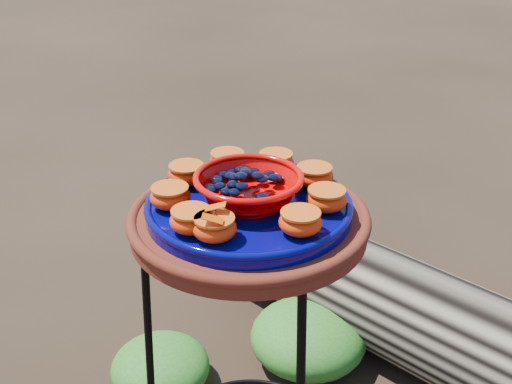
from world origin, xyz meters
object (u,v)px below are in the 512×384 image
Objects in this scene: plant_stand at (250,377)px; terracotta_saucer at (249,222)px; red_bowl at (249,189)px; cobalt_plate at (249,208)px; driftwood_log at (451,333)px.

terracotta_saucer is (0.00, 0.00, 0.37)m from plant_stand.
plant_stand is 0.43m from red_bowl.
driftwood_log is at bearing 68.95° from cobalt_plate.
driftwood_log is (0.24, 0.62, -0.63)m from red_bowl.
terracotta_saucer is 0.27× the size of driftwood_log.
plant_stand is at bearing 0.00° from terracotta_saucer.
driftwood_log is at bearing 68.95° from red_bowl.
cobalt_plate reaches higher than terracotta_saucer.
terracotta_saucer is 2.33× the size of red_bowl.
terracotta_saucer is at bearing 0.00° from plant_stand.
cobalt_plate is at bearing 0.00° from terracotta_saucer.
terracotta_saucer reaches higher than driftwood_log.
cobalt_plate is (0.00, 0.00, 0.03)m from terracotta_saucer.
cobalt_plate is 0.23× the size of driftwood_log.
red_bowl is at bearing 0.00° from plant_stand.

